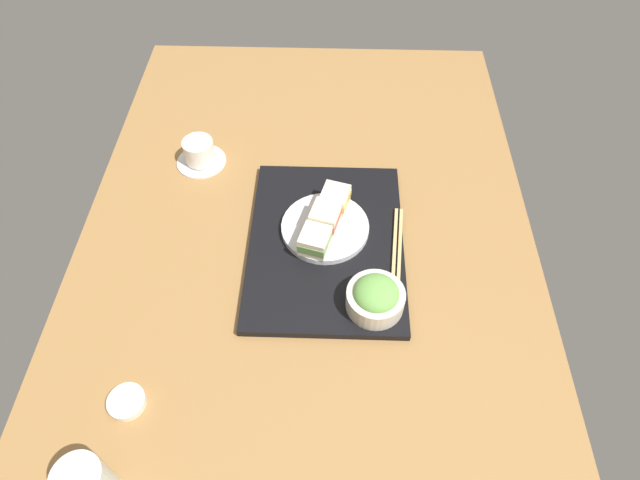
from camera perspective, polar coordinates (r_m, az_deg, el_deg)
ground_plane at (r=121.28cm, az=-1.35°, el=1.19°), size 140.00×100.00×3.00cm
serving_tray at (r=115.71cm, az=0.67°, el=-0.34°), size 45.02×33.02×1.74cm
sandwich_plate at (r=116.36cm, az=0.55°, el=1.34°), size 19.05×19.05×1.45cm
sandwich_near at (r=110.34cm, az=-0.54°, el=-0.06°), size 7.67×7.22×4.51cm
sandwich_middle at (r=113.81cm, az=0.56°, el=2.40°), size 7.81×7.24×5.21cm
sandwich_far at (r=118.11cm, az=1.59°, el=4.44°), size 7.62×7.37×4.30cm
salad_bowl at (r=103.82cm, az=5.93°, el=-6.05°), size 11.39×11.39×6.77cm
chopsticks_pair at (r=115.30cm, az=8.23°, el=-0.36°), size 19.41×3.63×0.70cm
coffee_cup at (r=135.20cm, az=-12.70°, el=9.04°), size 12.02×12.02×6.50cm
small_sauce_dish at (r=103.97cm, az=-19.88°, el=-15.88°), size 6.66×6.66×1.57cm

